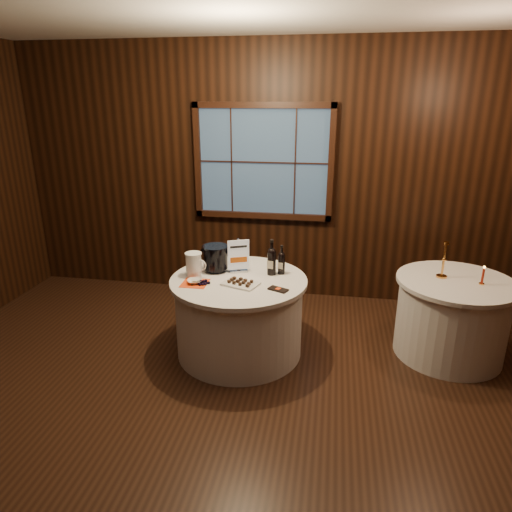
% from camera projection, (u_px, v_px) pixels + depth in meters
% --- Properties ---
extents(ground, '(6.00, 6.00, 0.00)m').
position_uv_depth(ground, '(214.00, 417.00, 3.57)').
color(ground, black).
rests_on(ground, ground).
extents(back_wall, '(6.00, 0.10, 3.00)m').
position_uv_depth(back_wall, '(263.00, 171.00, 5.37)').
color(back_wall, black).
rests_on(back_wall, ground).
extents(main_table, '(1.28, 1.28, 0.77)m').
position_uv_depth(main_table, '(239.00, 316.00, 4.37)').
color(main_table, silver).
rests_on(main_table, ground).
extents(side_table, '(1.08, 1.08, 0.77)m').
position_uv_depth(side_table, '(451.00, 317.00, 4.34)').
color(side_table, silver).
rests_on(side_table, ground).
extents(sign_stand, '(0.20, 0.16, 0.33)m').
position_uv_depth(sign_stand, '(238.00, 261.00, 4.38)').
color(sign_stand, '#AFB0B6').
rests_on(sign_stand, main_table).
extents(port_bottle_left, '(0.08, 0.09, 0.35)m').
position_uv_depth(port_bottle_left, '(272.00, 260.00, 4.30)').
color(port_bottle_left, black).
rests_on(port_bottle_left, main_table).
extents(port_bottle_right, '(0.07, 0.07, 0.28)m').
position_uv_depth(port_bottle_right, '(281.00, 262.00, 4.33)').
color(port_bottle_right, black).
rests_on(port_bottle_right, main_table).
extents(ice_bucket, '(0.25, 0.25, 0.26)m').
position_uv_depth(ice_bucket, '(215.00, 258.00, 4.39)').
color(ice_bucket, black).
rests_on(ice_bucket, main_table).
extents(chocolate_plate, '(0.36, 0.30, 0.04)m').
position_uv_depth(chocolate_plate, '(240.00, 283.00, 4.10)').
color(chocolate_plate, silver).
rests_on(chocolate_plate, main_table).
extents(chocolate_box, '(0.19, 0.15, 0.01)m').
position_uv_depth(chocolate_box, '(278.00, 289.00, 3.99)').
color(chocolate_box, black).
rests_on(chocolate_box, main_table).
extents(grape_bunch, '(0.19, 0.11, 0.04)m').
position_uv_depth(grape_bunch, '(203.00, 283.00, 4.09)').
color(grape_bunch, black).
rests_on(grape_bunch, main_table).
extents(glass_pitcher, '(0.21, 0.16, 0.23)m').
position_uv_depth(glass_pitcher, '(194.00, 264.00, 4.27)').
color(glass_pitcher, white).
rests_on(glass_pitcher, main_table).
extents(orange_napkin, '(0.23, 0.23, 0.00)m').
position_uv_depth(orange_napkin, '(195.00, 283.00, 4.14)').
color(orange_napkin, '#ED4513').
rests_on(orange_napkin, main_table).
extents(cracker_bowl, '(0.17, 0.17, 0.03)m').
position_uv_depth(cracker_bowl, '(195.00, 281.00, 4.13)').
color(cracker_bowl, silver).
rests_on(cracker_bowl, orange_napkin).
extents(brass_candlestick, '(0.10, 0.10, 0.35)m').
position_uv_depth(brass_candlestick, '(443.00, 265.00, 4.24)').
color(brass_candlestick, gold).
rests_on(brass_candlestick, side_table).
extents(red_candle, '(0.05, 0.05, 0.18)m').
position_uv_depth(red_candle, '(483.00, 277.00, 4.10)').
color(red_candle, gold).
rests_on(red_candle, side_table).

